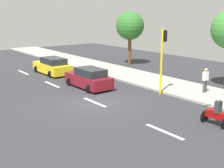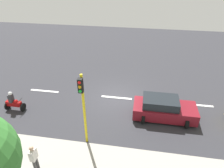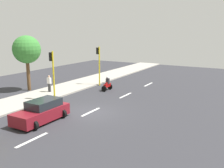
# 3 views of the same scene
# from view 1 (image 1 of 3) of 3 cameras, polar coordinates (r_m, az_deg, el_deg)

# --- Properties ---
(ground_plane) EXTENTS (40.00, 60.00, 0.10)m
(ground_plane) POSITION_cam_1_polar(r_m,az_deg,el_deg) (19.38, -3.27, -3.60)
(ground_plane) COLOR #2D2D33
(sidewalk) EXTENTS (4.00, 60.00, 0.15)m
(sidewalk) POSITION_cam_1_polar(r_m,az_deg,el_deg) (23.81, 10.86, -0.25)
(sidewalk) COLOR #9E998E
(sidewalk) RESTS_ON ground
(lane_stripe_north) EXTENTS (0.20, 2.40, 0.01)m
(lane_stripe_north) POSITION_cam_1_polar(r_m,az_deg,el_deg) (15.03, 9.73, -8.75)
(lane_stripe_north) COLOR white
(lane_stripe_north) RESTS_ON ground
(lane_stripe_mid) EXTENTS (0.20, 2.40, 0.01)m
(lane_stripe_mid) POSITION_cam_1_polar(r_m,az_deg,el_deg) (19.37, -3.27, -3.44)
(lane_stripe_mid) COLOR white
(lane_stripe_mid) RESTS_ON ground
(lane_stripe_south) EXTENTS (0.20, 2.40, 0.01)m
(lane_stripe_south) POSITION_cam_1_polar(r_m,az_deg,el_deg) (24.41, -11.14, -0.08)
(lane_stripe_south) COLOR white
(lane_stripe_south) RESTS_ON ground
(lane_stripe_far_south) EXTENTS (0.20, 2.40, 0.01)m
(lane_stripe_far_south) POSITION_cam_1_polar(r_m,az_deg,el_deg) (29.82, -16.24, 2.10)
(lane_stripe_far_south) COLOR white
(lane_stripe_far_south) RESTS_ON ground
(car_maroon) EXTENTS (2.18, 4.14, 1.52)m
(car_maroon) POSITION_cam_1_polar(r_m,az_deg,el_deg) (22.90, -4.34, 1.04)
(car_maroon) COLOR maroon
(car_maroon) RESTS_ON ground
(car_yellow_cab) EXTENTS (2.23, 4.47, 1.52)m
(car_yellow_cab) POSITION_cam_1_polar(r_m,az_deg,el_deg) (28.39, -11.07, 3.28)
(car_yellow_cab) COLOR yellow
(car_yellow_cab) RESTS_ON ground
(motorcycle) EXTENTS (0.60, 1.30, 1.53)m
(motorcycle) POSITION_cam_1_polar(r_m,az_deg,el_deg) (16.26, 18.80, -5.18)
(motorcycle) COLOR black
(motorcycle) RESTS_ON ground
(pedestrian_near_signal) EXTENTS (0.40, 0.24, 1.69)m
(pedestrian_near_signal) POSITION_cam_1_polar(r_m,az_deg,el_deg) (21.88, 17.04, 0.82)
(pedestrian_near_signal) COLOR #3F3F3F
(pedestrian_near_signal) RESTS_ON sidewalk
(traffic_light_midblock) EXTENTS (0.49, 0.24, 4.50)m
(traffic_light_midblock) POSITION_cam_1_polar(r_m,az_deg,el_deg) (20.99, 9.46, 5.91)
(traffic_light_midblock) COLOR yellow
(traffic_light_midblock) RESTS_ON ground
(street_tree_south) EXTENTS (2.95, 2.95, 5.59)m
(street_tree_south) POSITION_cam_1_polar(r_m,az_deg,el_deg) (32.41, 3.36, 10.75)
(street_tree_south) COLOR brown
(street_tree_south) RESTS_ON ground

